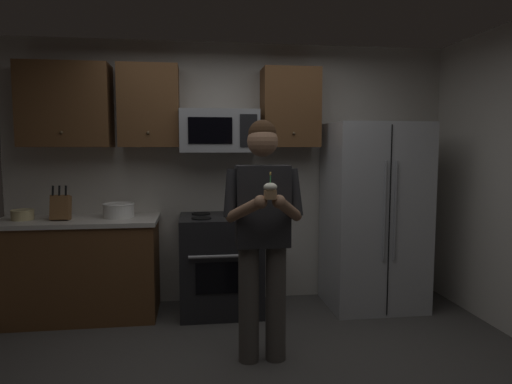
# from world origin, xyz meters

# --- Properties ---
(ground_plane) EXTENTS (6.00, 6.00, 0.00)m
(ground_plane) POSITION_xyz_m (0.00, 0.00, 0.00)
(ground_plane) COLOR #474442
(wall_back) EXTENTS (4.40, 0.10, 2.60)m
(wall_back) POSITION_xyz_m (0.00, 1.75, 1.30)
(wall_back) COLOR beige
(wall_back) RESTS_ON ground
(oven_range) EXTENTS (0.76, 0.70, 0.93)m
(oven_range) POSITION_xyz_m (-0.15, 1.36, 0.46)
(oven_range) COLOR black
(oven_range) RESTS_ON ground
(microwave) EXTENTS (0.74, 0.41, 0.40)m
(microwave) POSITION_xyz_m (-0.15, 1.48, 1.72)
(microwave) COLOR #9EA0A5
(refrigerator) EXTENTS (0.90, 0.75, 1.80)m
(refrigerator) POSITION_xyz_m (1.35, 1.32, 0.90)
(refrigerator) COLOR #B7BABF
(refrigerator) RESTS_ON ground
(cabinet_row_upper) EXTENTS (2.78, 0.36, 0.76)m
(cabinet_row_upper) POSITION_xyz_m (-0.72, 1.53, 1.95)
(cabinet_row_upper) COLOR brown
(counter_left) EXTENTS (1.44, 0.66, 0.92)m
(counter_left) POSITION_xyz_m (-1.45, 1.38, 0.46)
(counter_left) COLOR brown
(counter_left) RESTS_ON ground
(knife_block) EXTENTS (0.16, 0.15, 0.32)m
(knife_block) POSITION_xyz_m (-1.58, 1.33, 1.03)
(knife_block) COLOR brown
(knife_block) RESTS_ON counter_left
(bowl_large_white) EXTENTS (0.29, 0.29, 0.13)m
(bowl_large_white) POSITION_xyz_m (-1.09, 1.41, 0.99)
(bowl_large_white) COLOR white
(bowl_large_white) RESTS_ON counter_left
(bowl_small_colored) EXTENTS (0.20, 0.20, 0.09)m
(bowl_small_colored) POSITION_xyz_m (-1.92, 1.38, 0.97)
(bowl_small_colored) COLOR beige
(bowl_small_colored) RESTS_ON counter_left
(person) EXTENTS (0.60, 0.48, 1.76)m
(person) POSITION_xyz_m (0.09, 0.29, 1.00)
(person) COLOR #4C4742
(person) RESTS_ON ground
(cupcake) EXTENTS (0.09, 0.09, 0.17)m
(cupcake) POSITION_xyz_m (0.09, -0.04, 1.29)
(cupcake) COLOR #A87F56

